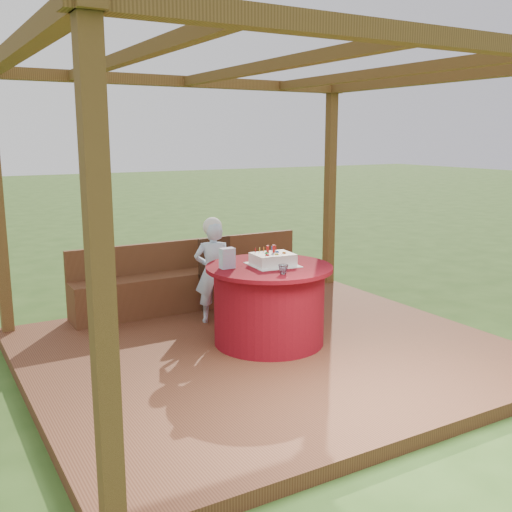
{
  "coord_description": "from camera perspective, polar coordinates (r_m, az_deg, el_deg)",
  "views": [
    {
      "loc": [
        -2.91,
        -4.76,
        2.17
      ],
      "look_at": [
        0.0,
        0.25,
        1.0
      ],
      "focal_mm": 42.0,
      "sensor_mm": 36.0,
      "label": 1
    }
  ],
  "objects": [
    {
      "name": "gift_bag",
      "position": [
        5.76,
        -2.76,
        -0.21
      ],
      "size": [
        0.14,
        0.09,
        0.2
      ],
      "primitive_type": "cube",
      "rotation": [
        0.0,
        0.0,
        -0.02
      ],
      "color": "#E493C9",
      "rests_on": "table"
    },
    {
      "name": "table",
      "position": [
        5.98,
        1.25,
        -4.58
      ],
      "size": [
        1.25,
        1.25,
        0.79
      ],
      "color": "maroon",
      "rests_on": "deck"
    },
    {
      "name": "deck",
      "position": [
        5.96,
        1.22,
        -9.3
      ],
      "size": [
        4.5,
        4.0,
        0.12
      ],
      "primitive_type": "cube",
      "color": "brown",
      "rests_on": "ground"
    },
    {
      "name": "drinking_glass",
      "position": [
        5.53,
        2.61,
        -1.28
      ],
      "size": [
        0.12,
        0.12,
        0.09
      ],
      "primitive_type": "imported",
      "rotation": [
        0.0,
        0.0,
        -0.32
      ],
      "color": "white",
      "rests_on": "table"
    },
    {
      "name": "bench",
      "position": [
        7.32,
        -5.8,
        -2.75
      ],
      "size": [
        3.0,
        0.42,
        0.8
      ],
      "color": "brown",
      "rests_on": "deck"
    },
    {
      "name": "elderly_woman",
      "position": [
        6.61,
        -4.11,
        -1.27
      ],
      "size": [
        0.49,
        0.41,
        1.18
      ],
      "color": "#9BC1E6",
      "rests_on": "deck"
    },
    {
      "name": "ground",
      "position": [
        5.98,
        1.22,
        -9.84
      ],
      "size": [
        60.0,
        60.0,
        0.0
      ],
      "primitive_type": "plane",
      "color": "#2E4F1A",
      "rests_on": "ground"
    },
    {
      "name": "birthday_cake",
      "position": [
        5.91,
        1.61,
        -0.3
      ],
      "size": [
        0.48,
        0.48,
        0.19
      ],
      "color": "white",
      "rests_on": "table"
    },
    {
      "name": "pergola",
      "position": [
        5.58,
        1.33,
        13.85
      ],
      "size": [
        4.5,
        4.0,
        2.72
      ],
      "color": "brown",
      "rests_on": "deck"
    },
    {
      "name": "chair",
      "position": [
        7.04,
        -3.48,
        -1.48
      ],
      "size": [
        0.46,
        0.46,
        0.87
      ],
      "color": "#331C10",
      "rests_on": "deck"
    }
  ]
}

